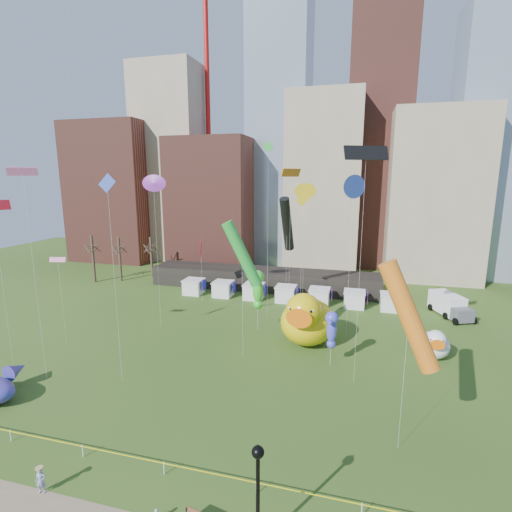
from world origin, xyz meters
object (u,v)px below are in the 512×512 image
(seahorse_green, at_px, (258,286))
(lamppost, at_px, (258,486))
(small_duck, at_px, (434,344))
(seahorse_purple, at_px, (332,327))
(big_duck, at_px, (307,319))
(box_truck, at_px, (449,305))
(woman, at_px, (41,481))

(seahorse_green, xyz_separation_m, lamppost, (7.20, -27.28, -1.93))
(small_duck, relative_size, seahorse_purple, 0.78)
(seahorse_green, distance_m, seahorse_purple, 11.67)
(small_duck, relative_size, seahorse_green, 0.59)
(seahorse_green, bearing_deg, small_duck, -4.25)
(big_duck, bearing_deg, lamppost, -82.57)
(small_duck, distance_m, lamppost, 27.77)
(small_duck, bearing_deg, seahorse_purple, -153.61)
(seahorse_purple, bearing_deg, seahorse_green, 152.68)
(small_duck, bearing_deg, lamppost, -113.70)
(seahorse_purple, bearing_deg, box_truck, 61.64)
(seahorse_purple, bearing_deg, small_duck, 33.34)
(seahorse_purple, height_order, woman, seahorse_purple)
(seahorse_green, distance_m, woman, 28.33)
(lamppost, height_order, woman, lamppost)
(box_truck, bearing_deg, woman, -149.77)
(box_truck, bearing_deg, lamppost, -135.38)
(seahorse_purple, height_order, lamppost, lamppost)
(seahorse_purple, relative_size, lamppost, 0.95)
(lamppost, distance_m, box_truck, 42.34)
(big_duck, distance_m, small_duck, 13.17)
(small_duck, bearing_deg, box_truck, 75.62)
(lamppost, bearing_deg, seahorse_purple, 84.17)
(small_duck, bearing_deg, woman, -133.19)
(box_truck, distance_m, woman, 48.98)
(seahorse_purple, distance_m, lamppost, 20.46)
(lamppost, xyz_separation_m, box_truck, (16.49, 38.94, -2.16))
(big_duck, relative_size, lamppost, 1.45)
(seahorse_green, height_order, lamppost, seahorse_green)
(seahorse_purple, bearing_deg, woman, -117.50)
(small_duck, xyz_separation_m, seahorse_green, (-19.42, 2.43, 4.03))
(seahorse_green, bearing_deg, lamppost, -72.33)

